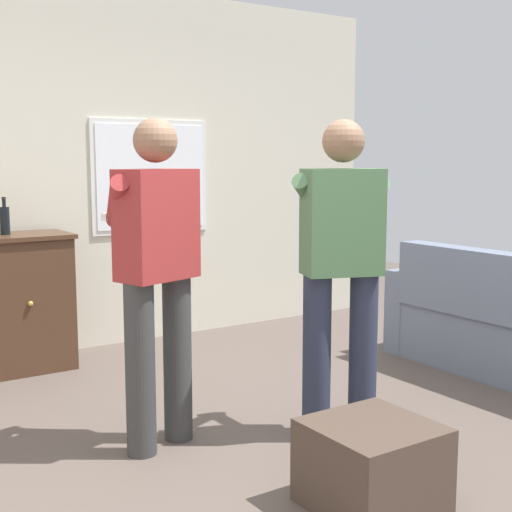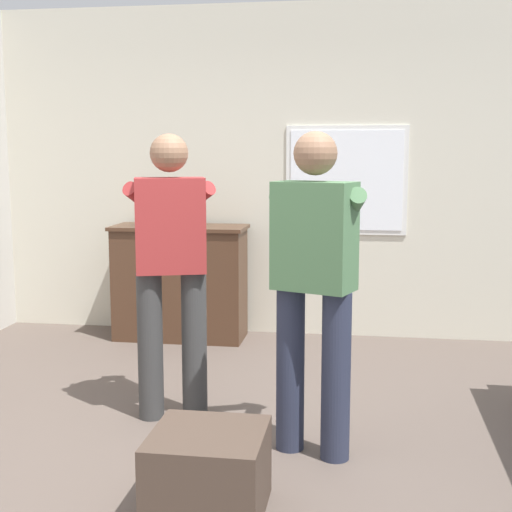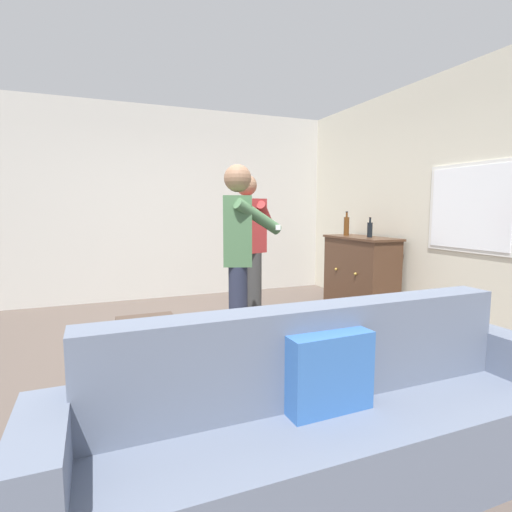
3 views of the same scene
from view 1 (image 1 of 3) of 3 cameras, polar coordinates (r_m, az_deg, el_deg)
name	(u,v)px [view 1 (image 1 of 3)]	position (r m, az deg, el deg)	size (l,w,h in m)	color
ground	(302,457)	(3.71, 3.73, -15.77)	(10.40, 10.40, 0.00)	brown
wall_back_with_window	(98,169)	(5.74, -12.51, 6.79)	(5.20, 0.15, 2.80)	beige
bottle_wine_green	(5,220)	(5.19, -19.46, 2.75)	(0.07, 0.07, 0.26)	black
ottoman	(372,466)	(3.20, 9.25, -16.23)	(0.50, 0.50, 0.37)	#47382D
person_standing_left	(156,267)	(3.62, -8.01, -0.92)	(0.53, 0.52, 1.68)	#383838
person_standing_right	(341,263)	(3.76, 6.79, -0.58)	(0.52, 0.52, 1.68)	#282D42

